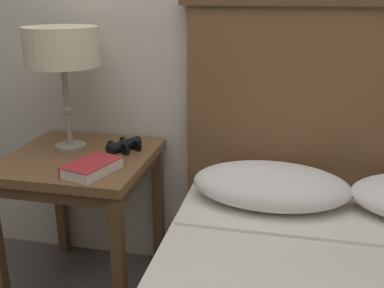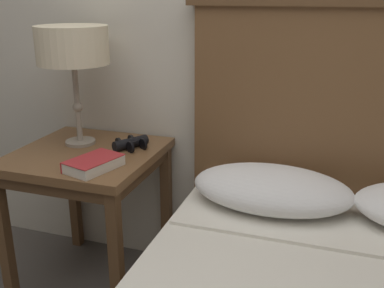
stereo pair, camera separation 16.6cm
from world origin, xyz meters
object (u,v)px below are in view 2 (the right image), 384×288
table_lamp (73,48)px  book_on_nightstand (93,163)px  nightstand (88,170)px  binoculars_pair (131,143)px

table_lamp → book_on_nightstand: table_lamp is taller
nightstand → book_on_nightstand: 0.24m
nightstand → book_on_nightstand: size_ratio=2.71×
book_on_nightstand → binoculars_pair: size_ratio=1.49×
binoculars_pair → nightstand: bearing=-149.3°
nightstand → table_lamp: (-0.08, 0.08, 0.50)m
nightstand → binoculars_pair: (0.16, 0.10, 0.11)m
nightstand → binoculars_pair: bearing=30.7°
nightstand → binoculars_pair: size_ratio=4.03×
table_lamp → binoculars_pair: 0.46m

